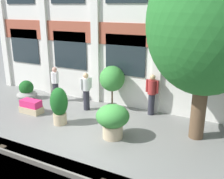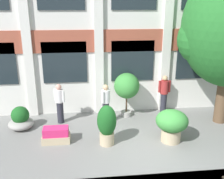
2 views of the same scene
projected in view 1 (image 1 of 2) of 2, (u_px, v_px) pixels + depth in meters
name	position (u px, v px, depth m)	size (l,w,h in m)	color
ground_plane	(86.00, 135.00, 8.91)	(80.00, 80.00, 0.00)	slate
apartment_facade	(128.00, 14.00, 10.54)	(14.42, 0.64, 7.78)	silver
broadleaf_tree	(207.00, 26.00, 7.68)	(3.80, 3.62, 5.92)	brown
potted_plant_glazed_jar	(113.00, 119.00, 8.55)	(1.10, 1.10, 1.14)	tan
potted_plant_square_trough	(31.00, 107.00, 10.71)	(0.95, 0.48, 0.55)	tan
potted_plant_wide_bowl	(27.00, 91.00, 12.32)	(0.96, 0.96, 0.89)	gray
potted_plant_tall_urn	(112.00, 80.00, 10.79)	(1.04, 1.04, 1.87)	gray
potted_plant_stone_basin	(59.00, 105.00, 9.54)	(0.65, 0.65, 1.41)	tan
resident_by_doorway	(55.00, 83.00, 11.83)	(0.44, 0.36, 1.61)	#282833
resident_watching_tracks	(86.00, 90.00, 10.85)	(0.34, 0.46, 1.60)	#282833
resident_near_plants	(152.00, 93.00, 10.36)	(0.53, 0.34, 1.66)	#282833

